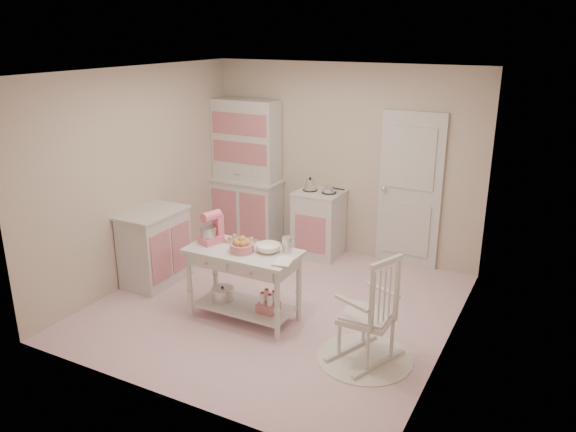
{
  "coord_description": "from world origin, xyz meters",
  "views": [
    {
      "loc": [
        2.79,
        -5.03,
        3.0
      ],
      "look_at": [
        0.11,
        0.09,
        1.07
      ],
      "focal_mm": 35.0,
      "sensor_mm": 36.0,
      "label": 1
    }
  ],
  "objects_px": {
    "stove": "(319,224)",
    "bread_basket": "(242,248)",
    "hutch": "(245,172)",
    "rocking_chair": "(367,307)",
    "base_cabinet": "(155,247)",
    "work_table": "(244,285)",
    "stand_mixer": "(210,228)"
  },
  "relations": [
    {
      "from": "stove",
      "to": "base_cabinet",
      "type": "relative_size",
      "value": 1.0
    },
    {
      "from": "base_cabinet",
      "to": "stand_mixer",
      "type": "xyz_separation_m",
      "value": [
        1.04,
        -0.27,
        0.51
      ]
    },
    {
      "from": "stand_mixer",
      "to": "bread_basket",
      "type": "relative_size",
      "value": 1.36
    },
    {
      "from": "hutch",
      "to": "rocking_chair",
      "type": "height_order",
      "value": "hutch"
    },
    {
      "from": "rocking_chair",
      "to": "work_table",
      "type": "xyz_separation_m",
      "value": [
        -1.44,
        0.15,
        -0.15
      ]
    },
    {
      "from": "work_table",
      "to": "hutch",
      "type": "bearing_deg",
      "value": 121.04
    },
    {
      "from": "base_cabinet",
      "to": "rocking_chair",
      "type": "distance_m",
      "value": 2.94
    },
    {
      "from": "stand_mixer",
      "to": "bread_basket",
      "type": "xyz_separation_m",
      "value": [
        0.44,
        -0.07,
        -0.12
      ]
    },
    {
      "from": "stove",
      "to": "bread_basket",
      "type": "relative_size",
      "value": 3.68
    },
    {
      "from": "base_cabinet",
      "to": "rocking_chair",
      "type": "xyz_separation_m",
      "value": [
        2.9,
        -0.43,
        0.09
      ]
    },
    {
      "from": "base_cabinet",
      "to": "work_table",
      "type": "height_order",
      "value": "base_cabinet"
    },
    {
      "from": "hutch",
      "to": "work_table",
      "type": "relative_size",
      "value": 1.73
    },
    {
      "from": "hutch",
      "to": "base_cabinet",
      "type": "height_order",
      "value": "hutch"
    },
    {
      "from": "stove",
      "to": "bread_basket",
      "type": "xyz_separation_m",
      "value": [
        0.07,
        -2.07,
        0.39
      ]
    },
    {
      "from": "rocking_chair",
      "to": "bread_basket",
      "type": "xyz_separation_m",
      "value": [
        -1.42,
        0.1,
        0.3
      ]
    },
    {
      "from": "hutch",
      "to": "stand_mixer",
      "type": "xyz_separation_m",
      "value": [
        0.83,
        -2.05,
        -0.07
      ]
    },
    {
      "from": "stove",
      "to": "work_table",
      "type": "relative_size",
      "value": 0.77
    },
    {
      "from": "base_cabinet",
      "to": "work_table",
      "type": "xyz_separation_m",
      "value": [
        1.46,
        -0.29,
        -0.06
      ]
    },
    {
      "from": "hutch",
      "to": "rocking_chair",
      "type": "bearing_deg",
      "value": -39.52
    },
    {
      "from": "rocking_chair",
      "to": "work_table",
      "type": "relative_size",
      "value": 0.92
    },
    {
      "from": "stand_mixer",
      "to": "bread_basket",
      "type": "height_order",
      "value": "stand_mixer"
    },
    {
      "from": "rocking_chair",
      "to": "stand_mixer",
      "type": "xyz_separation_m",
      "value": [
        -1.86,
        0.17,
        0.42
      ]
    },
    {
      "from": "bread_basket",
      "to": "rocking_chair",
      "type": "bearing_deg",
      "value": -3.83
    },
    {
      "from": "hutch",
      "to": "stand_mixer",
      "type": "bearing_deg",
      "value": -68.05
    },
    {
      "from": "base_cabinet",
      "to": "work_table",
      "type": "relative_size",
      "value": 0.77
    },
    {
      "from": "work_table",
      "to": "stand_mixer",
      "type": "height_order",
      "value": "stand_mixer"
    },
    {
      "from": "stove",
      "to": "rocking_chair",
      "type": "distance_m",
      "value": 2.63
    },
    {
      "from": "stove",
      "to": "bread_basket",
      "type": "distance_m",
      "value": 2.11
    },
    {
      "from": "stove",
      "to": "work_table",
      "type": "height_order",
      "value": "stove"
    },
    {
      "from": "work_table",
      "to": "stand_mixer",
      "type": "xyz_separation_m",
      "value": [
        -0.42,
        0.02,
        0.57
      ]
    },
    {
      "from": "base_cabinet",
      "to": "stand_mixer",
      "type": "bearing_deg",
      "value": -14.4
    },
    {
      "from": "hutch",
      "to": "stove",
      "type": "height_order",
      "value": "hutch"
    }
  ]
}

